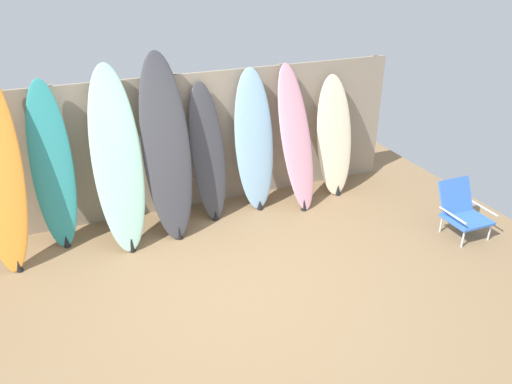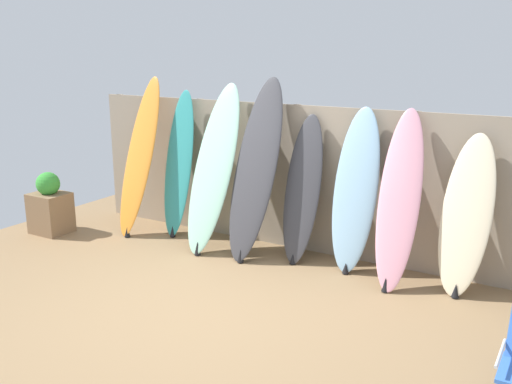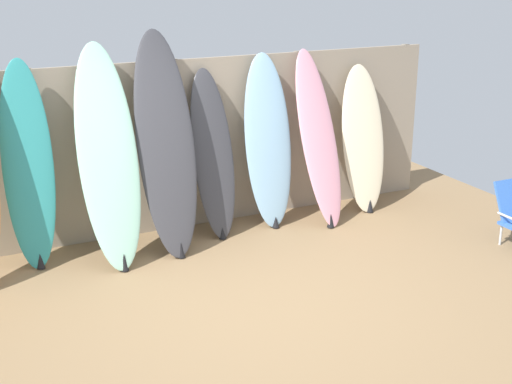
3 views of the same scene
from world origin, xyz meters
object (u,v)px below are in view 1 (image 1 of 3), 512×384
(surfboard_skyblue_5, at_px, (254,141))
(surfboard_cream_7, at_px, (334,137))
(surfboard_seafoam_2, at_px, (117,160))
(surfboard_pink_6, at_px, (296,139))
(surfboard_teal_1, at_px, (52,168))
(surfboard_charcoal_4, at_px, (208,153))
(beach_chair, at_px, (462,209))
(surfboard_charcoal_3, at_px, (166,148))
(surfboard_orange_0, at_px, (0,174))

(surfboard_skyblue_5, xyz_separation_m, surfboard_cream_7, (1.20, -0.02, -0.10))
(surfboard_seafoam_2, distance_m, surfboard_pink_6, 2.31)
(surfboard_seafoam_2, relative_size, surfboard_pink_6, 1.10)
(surfboard_seafoam_2, xyz_separation_m, surfboard_cream_7, (2.97, 0.19, -0.21))
(surfboard_teal_1, bearing_deg, surfboard_charcoal_4, -0.27)
(surfboard_seafoam_2, height_order, surfboard_charcoal_4, surfboard_seafoam_2)
(beach_chair, bearing_deg, surfboard_skyblue_5, 162.96)
(surfboard_seafoam_2, bearing_deg, surfboard_charcoal_3, 3.64)
(surfboard_seafoam_2, xyz_separation_m, surfboard_pink_6, (2.31, 0.06, -0.10))
(surfboard_charcoal_3, relative_size, surfboard_charcoal_4, 1.24)
(surfboard_cream_7, bearing_deg, surfboard_orange_0, -177.68)
(surfboard_orange_0, distance_m, beach_chair, 5.30)
(surfboard_teal_1, distance_m, surfboard_charcoal_4, 1.83)
(surfboard_cream_7, bearing_deg, surfboard_charcoal_4, -179.97)
(surfboard_skyblue_5, height_order, beach_chair, surfboard_skyblue_5)
(surfboard_cream_7, bearing_deg, surfboard_pink_6, -169.38)
(surfboard_charcoal_3, relative_size, surfboard_cream_7, 1.30)
(beach_chair, bearing_deg, surfboard_pink_6, 156.83)
(surfboard_skyblue_5, relative_size, surfboard_cream_7, 1.12)
(surfboard_pink_6, bearing_deg, surfboard_teal_1, 177.51)
(surfboard_pink_6, xyz_separation_m, surfboard_cream_7, (0.66, 0.12, -0.10))
(surfboard_orange_0, height_order, beach_chair, surfboard_orange_0)
(surfboard_seafoam_2, relative_size, surfboard_cream_7, 1.25)
(surfboard_orange_0, xyz_separation_m, surfboard_seafoam_2, (1.21, -0.02, -0.02))
(surfboard_cream_7, distance_m, beach_chair, 1.92)
(surfboard_teal_1, xyz_separation_m, surfboard_charcoal_3, (1.28, -0.16, 0.11))
(surfboard_charcoal_4, height_order, surfboard_skyblue_5, surfboard_skyblue_5)
(surfboard_pink_6, relative_size, beach_chair, 2.89)
(surfboard_teal_1, xyz_separation_m, surfboard_pink_6, (3.01, -0.13, -0.03))
(surfboard_charcoal_4, relative_size, beach_chair, 2.68)
(surfboard_charcoal_4, height_order, beach_chair, surfboard_charcoal_4)
(surfboard_charcoal_3, height_order, beach_chair, surfboard_charcoal_3)
(surfboard_seafoam_2, distance_m, surfboard_cream_7, 2.98)
(surfboard_charcoal_4, bearing_deg, surfboard_orange_0, -175.90)
(surfboard_orange_0, height_order, surfboard_charcoal_4, surfboard_orange_0)
(surfboard_orange_0, bearing_deg, surfboard_seafoam_2, -0.78)
(surfboard_seafoam_2, bearing_deg, surfboard_orange_0, 179.22)
(surfboard_charcoal_3, xyz_separation_m, surfboard_charcoal_4, (0.55, 0.15, -0.21))
(surfboard_skyblue_5, bearing_deg, surfboard_teal_1, -179.76)
(surfboard_charcoal_3, height_order, surfboard_charcoal_4, surfboard_charcoal_3)
(surfboard_orange_0, xyz_separation_m, surfboard_pink_6, (3.52, 0.05, -0.12))
(surfboard_charcoal_4, bearing_deg, surfboard_teal_1, 179.73)
(surfboard_orange_0, height_order, surfboard_seafoam_2, surfboard_orange_0)
(surfboard_charcoal_3, height_order, surfboard_pink_6, surfboard_charcoal_3)
(surfboard_orange_0, xyz_separation_m, surfboard_charcoal_3, (1.79, 0.02, 0.02))
(surfboard_seafoam_2, relative_size, beach_chair, 3.20)
(surfboard_charcoal_3, bearing_deg, surfboard_teal_1, 173.03)
(surfboard_orange_0, bearing_deg, surfboard_pink_6, 0.75)
(surfboard_skyblue_5, height_order, surfboard_cream_7, surfboard_skyblue_5)
(surfboard_teal_1, height_order, surfboard_skyblue_5, surfboard_teal_1)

